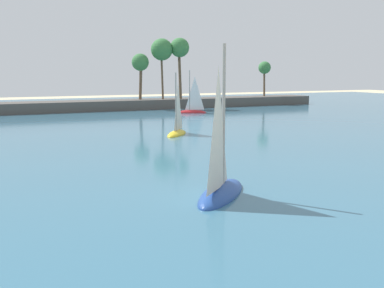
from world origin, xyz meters
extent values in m
cube|color=#386B84|center=(0.00, 62.99, 0.03)|extent=(220.00, 110.38, 0.06)
cube|color=#514C47|center=(0.00, 78.17, 0.90)|extent=(111.75, 6.00, 1.80)
cylinder|color=brown|center=(46.79, 78.55, 4.73)|extent=(0.70, 0.60, 5.89)
sphere|color=#38753D|center=(46.79, 78.55, 7.67)|extent=(2.56, 2.56, 2.56)
cylinder|color=brown|center=(19.75, 77.92, 5.15)|extent=(0.79, 0.60, 6.72)
sphere|color=#38753D|center=(19.75, 77.92, 8.50)|extent=(3.09, 3.09, 3.09)
cylinder|color=brown|center=(23.76, 77.50, 6.30)|extent=(0.53, 0.60, 9.01)
sphere|color=#38753D|center=(23.76, 77.50, 10.80)|extent=(3.98, 3.98, 3.98)
cylinder|color=brown|center=(27.01, 76.83, 6.50)|extent=(0.63, 1.01, 9.41)
sphere|color=#38753D|center=(27.01, 76.83, 11.20)|extent=(3.53, 3.53, 3.53)
ellipsoid|color=yellow|center=(12.77, 44.07, 0.06)|extent=(4.23, 4.69, 0.98)
cylinder|color=gray|center=(12.62, 43.89, 3.60)|extent=(0.15, 0.15, 6.10)
pyramid|color=silver|center=(13.14, 44.52, 3.14)|extent=(1.51, 1.79, 5.18)
ellipsoid|color=#234793|center=(5.95, 21.31, 0.06)|extent=(5.47, 5.54, 1.20)
cylinder|color=gray|center=(6.16, 21.53, 4.40)|extent=(0.18, 0.18, 7.49)
pyramid|color=silver|center=(5.45, 20.80, 3.84)|extent=(2.01, 2.05, 6.36)
ellipsoid|color=red|center=(24.81, 66.91, 0.06)|extent=(5.35, 2.66, 1.03)
cylinder|color=gray|center=(24.56, 66.97, 3.79)|extent=(0.15, 0.15, 6.42)
pyramid|color=white|center=(25.41, 66.77, 3.30)|extent=(2.29, 0.67, 5.46)
camera|label=1|loc=(-5.07, 0.94, 6.64)|focal=41.10mm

